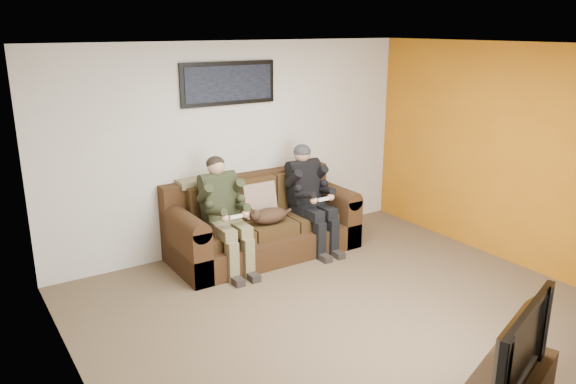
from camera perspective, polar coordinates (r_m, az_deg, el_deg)
floor at (r=5.80m, az=5.80°, el=-12.06°), size 5.00×5.00×0.00m
ceiling at (r=5.10m, az=6.67°, el=14.54°), size 5.00×5.00×0.00m
wall_back at (r=7.14m, az=-5.21°, el=4.60°), size 5.00×0.00×5.00m
wall_left at (r=4.27m, az=-21.03°, el=-4.73°), size 0.00×4.50×4.50m
wall_right at (r=7.11m, az=22.15°, el=3.39°), size 0.00×4.50×4.50m
accent_wall_right at (r=7.10m, az=22.10°, el=3.38°), size 0.00×4.50×4.50m
sofa at (r=7.09m, az=-2.78°, el=-3.34°), size 2.34×1.01×0.96m
throw_pillow at (r=7.02m, az=-3.00°, el=-0.79°), size 0.45×0.21×0.44m
throw_blanket at (r=6.85m, az=-9.22°, el=0.99°), size 0.48×0.23×0.08m
person_left at (r=6.53m, az=-6.54°, el=-1.58°), size 0.51×0.87×1.32m
person_right at (r=7.11m, az=2.17°, el=0.08°), size 0.51×0.86×1.33m
cat at (r=6.78m, az=-2.01°, el=-2.41°), size 0.66×0.26×0.24m
framed_poster at (r=6.94m, az=-6.06°, el=10.93°), size 1.25×0.05×0.52m
television at (r=4.19m, az=21.50°, el=-14.14°), size 1.03×0.48×0.60m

